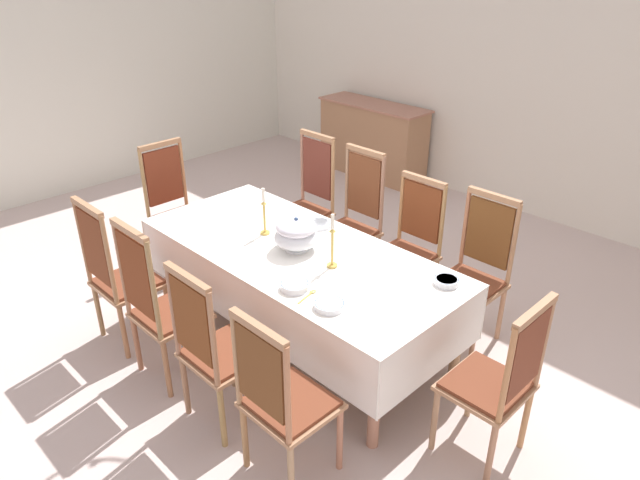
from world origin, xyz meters
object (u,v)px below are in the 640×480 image
at_px(chair_north_a, 308,199).
at_px(chair_south_c, 214,347).
at_px(chair_head_west, 175,206).
at_px(chair_head_east, 498,379).
at_px(chair_north_b, 354,218).
at_px(spoon_secondary, 311,293).
at_px(chair_south_b, 159,304).
at_px(candlestick_east, 332,246).
at_px(candlestick_west, 264,216).
at_px(bowl_near_right, 295,285).
at_px(chair_south_d, 282,398).
at_px(bowl_far_left, 447,281).
at_px(chair_north_c, 409,244).
at_px(spoon_primary, 311,219).
at_px(soup_tureen, 297,234).
at_px(dining_table, 297,259).
at_px(chair_south_a, 117,273).
at_px(bowl_near_left, 320,224).
at_px(bowl_far_right, 329,305).
at_px(sideboard, 373,139).
at_px(chair_north_d, 475,269).

xyz_separation_m(chair_north_a, chair_south_c, (1.15, -1.85, -0.02)).
height_order(chair_head_west, chair_head_east, chair_head_west).
relative_size(chair_north_b, spoon_secondary, 6.58).
bearing_deg(chair_north_a, chair_south_b, 106.79).
xyz_separation_m(chair_north_a, candlestick_east, (1.20, -0.93, 0.32)).
relative_size(candlestick_west, bowl_near_right, 1.98).
bearing_deg(chair_north_a, spoon_secondary, 136.85).
bearing_deg(chair_south_d, bowl_far_left, 84.45).
height_order(chair_south_d, bowl_far_left, chair_south_d).
xyz_separation_m(chair_north_a, chair_head_west, (-0.74, -0.93, -0.01)).
distance_m(chair_north_a, chair_north_c, 1.15).
xyz_separation_m(chair_head_west, spoon_primary, (1.32, 0.40, 0.18)).
distance_m(chair_south_b, soup_tureen, 1.02).
relative_size(dining_table, soup_tureen, 7.57).
xyz_separation_m(chair_head_west, bowl_near_right, (1.97, -0.36, 0.20)).
bearing_deg(chair_head_west, chair_south_d, 69.54).
distance_m(chair_south_a, bowl_near_left, 1.50).
relative_size(chair_head_west, candlestick_east, 2.99).
xyz_separation_m(chair_north_b, candlestick_east, (0.64, -0.93, 0.32)).
distance_m(chair_south_c, candlestick_east, 0.99).
relative_size(chair_head_west, spoon_secondary, 6.41).
height_order(dining_table, chair_north_a, chair_north_a).
xyz_separation_m(soup_tureen, bowl_far_right, (0.67, -0.36, -0.10)).
xyz_separation_m(bowl_near_right, spoon_secondary, (0.12, 0.03, -0.02)).
height_order(chair_north_a, chair_south_b, chair_north_a).
height_order(chair_head_west, bowl_far_left, chair_head_west).
xyz_separation_m(chair_south_b, soup_tureen, (0.30, 0.93, 0.28)).
xyz_separation_m(chair_south_a, bowl_near_right, (1.23, 0.57, 0.20)).
bearing_deg(bowl_far_right, chair_north_a, 139.91).
height_order(chair_south_a, bowl_near_left, chair_south_a).
bearing_deg(chair_head_west, chair_north_a, 141.63).
height_order(dining_table, candlestick_east, candlestick_east).
relative_size(chair_south_b, sideboard, 0.81).
bearing_deg(bowl_near_left, spoon_primary, 168.05).
relative_size(chair_north_a, chair_north_d, 1.05).
bearing_deg(chair_north_d, bowl_near_left, 28.05).
bearing_deg(spoon_primary, chair_south_c, -70.26).
height_order(dining_table, spoon_secondary, spoon_secondary).
xyz_separation_m(chair_south_b, chair_south_c, (0.59, 0.00, -0.02)).
bearing_deg(candlestick_west, spoon_secondary, -22.03).
xyz_separation_m(chair_south_c, candlestick_west, (-0.63, 0.92, 0.33)).
distance_m(chair_north_a, soup_tureen, 1.30).
height_order(chair_head_east, bowl_near_right, chair_head_east).
xyz_separation_m(chair_north_d, bowl_far_left, (0.12, -0.58, 0.20)).
height_order(chair_south_b, bowl_far_right, chair_south_b).
bearing_deg(chair_north_c, soup_tureen, 72.67).
bearing_deg(chair_north_a, bowl_near_right, 133.71).
xyz_separation_m(bowl_near_left, spoon_secondary, (0.64, -0.71, -0.01)).
bearing_deg(chair_south_d, soup_tureen, 133.48).
bearing_deg(chair_north_c, bowl_near_right, 93.66).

